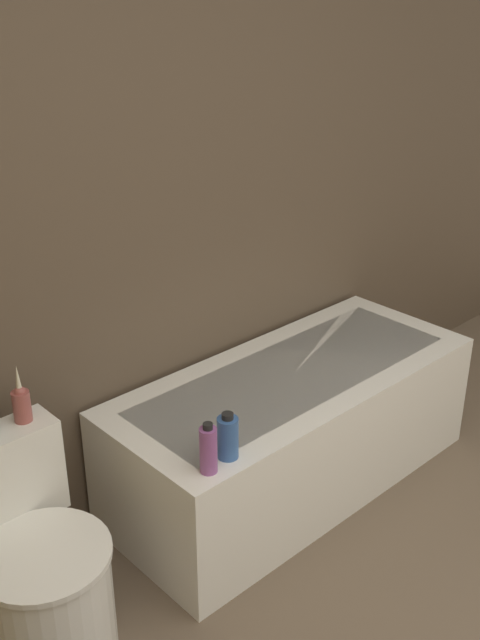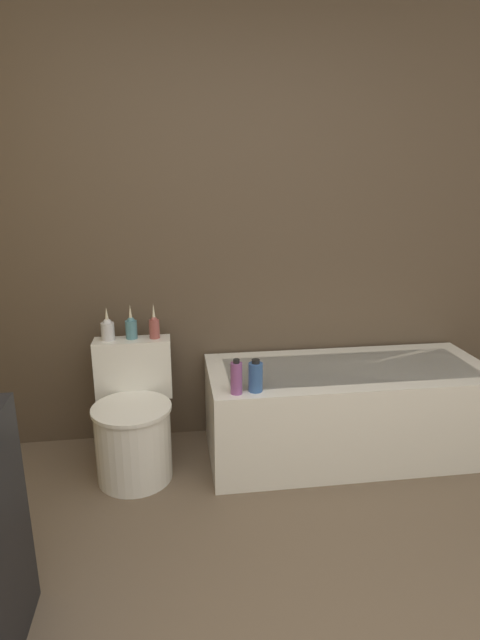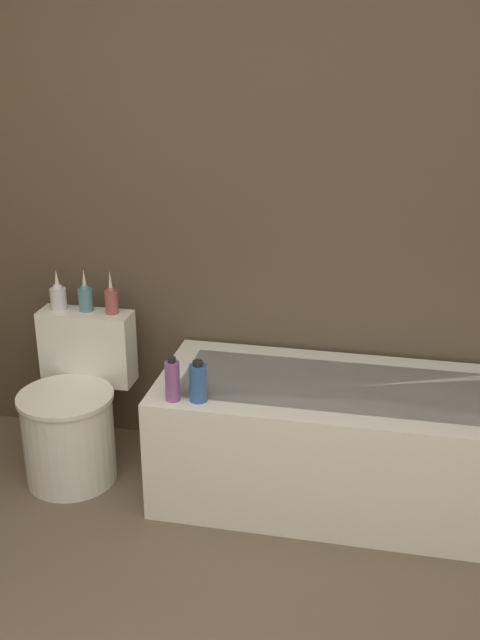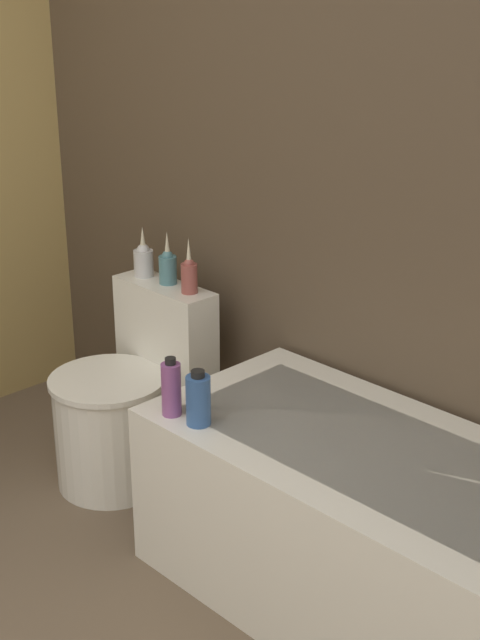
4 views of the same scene
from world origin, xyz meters
TOP-DOWN VIEW (x-y plane):
  - wall_back_tiled at (0.00, 2.23)m, footprint 6.40×0.06m
  - bathtub at (0.68, 1.85)m, footprint 1.62×0.67m
  - toilet at (-0.55, 1.80)m, footprint 0.43×0.56m
  - vase_gold at (-0.67, 2.02)m, footprint 0.07×0.07m
  - vase_silver at (-0.55, 2.03)m, footprint 0.07×0.07m
  - vase_bronze at (-0.42, 2.02)m, footprint 0.06×0.06m
  - shampoo_bottle_tall at (-0.01, 1.59)m, footprint 0.06×0.06m
  - shampoo_bottle_short at (0.09, 1.60)m, footprint 0.07×0.07m

SIDE VIEW (x-z plane):
  - bathtub at x=0.68m, z-range 0.00..0.54m
  - toilet at x=-0.55m, z-range -0.06..0.64m
  - shampoo_bottle_short at x=0.09m, z-range 0.53..0.70m
  - shampoo_bottle_tall at x=-0.01m, z-range 0.53..0.71m
  - vase_gold at x=-0.67m, z-range 0.68..0.86m
  - vase_silver at x=-0.55m, z-range 0.67..0.87m
  - vase_bronze at x=-0.42m, z-range 0.67..0.87m
  - wall_back_tiled at x=0.00m, z-range 0.00..2.60m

